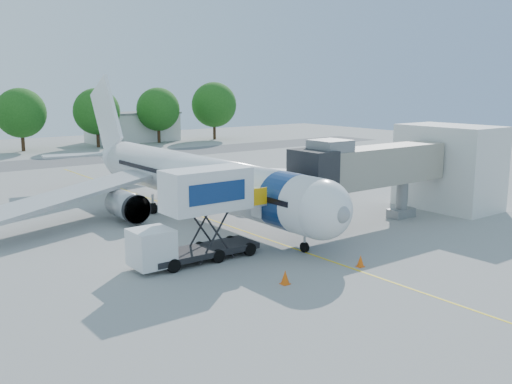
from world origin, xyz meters
TOP-DOWN VIEW (x-y plane):
  - ground at (0.00, 0.00)m, footprint 160.00×160.00m
  - guidance_line at (0.00, 0.00)m, footprint 0.15×70.00m
  - taxiway_strip at (0.00, 42.00)m, footprint 120.00×10.00m
  - aircraft at (0.00, 4.12)m, footprint 34.17×37.73m
  - jet_bridge at (7.99, -7.00)m, footprint 13.90×3.20m
  - terminal_stub at (18.50, -7.00)m, footprint 5.00×8.00m
  - catering_hiloader at (-6.27, -7.00)m, footprint 8.50×2.44m
  - ground_tug at (0.22, -18.66)m, footprint 4.03×3.15m
  - safety_cone_a at (0.61, -13.64)m, footprint 0.44×0.44m
  - safety_cone_b at (-4.73, -13.24)m, footprint 0.48×0.48m
  - outbuilding_right at (22.00, 62.00)m, footprint 16.40×7.40m
  - tree_d at (1.42, 57.96)m, footprint 7.70×7.70m
  - tree_e at (13.04, 56.42)m, footprint 7.65×7.65m
  - tree_f at (24.73, 57.18)m, footprint 7.68×7.68m
  - tree_g at (36.00, 56.21)m, footprint 8.45×8.45m

SIDE VIEW (x-z plane):
  - ground at x=0.00m, z-range 0.00..0.00m
  - taxiway_strip at x=0.00m, z-range 0.00..0.01m
  - guidance_line at x=0.00m, z-range 0.00..0.01m
  - safety_cone_a at x=0.61m, z-range -0.01..0.68m
  - safety_cone_b at x=-4.73m, z-range -0.02..0.75m
  - ground_tug at x=0.22m, z-range 0.04..1.47m
  - outbuilding_right at x=22.00m, z-range 0.01..5.31m
  - catering_hiloader at x=-6.27m, z-range 0.01..5.51m
  - aircraft at x=0.00m, z-range -2.73..8.62m
  - terminal_stub at x=18.50m, z-range 0.00..7.00m
  - jet_bridge at x=7.99m, z-range 1.04..7.64m
  - tree_e at x=13.04m, z-range 1.04..10.80m
  - tree_f at x=24.73m, z-range 1.05..10.84m
  - tree_d at x=1.42m, z-range 1.05..10.87m
  - tree_g at x=36.00m, z-range 1.15..11.93m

